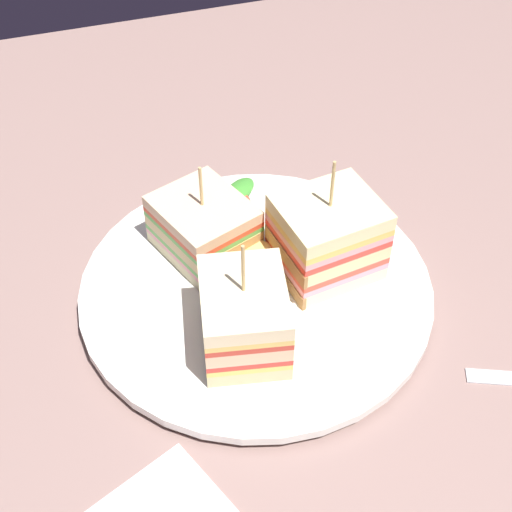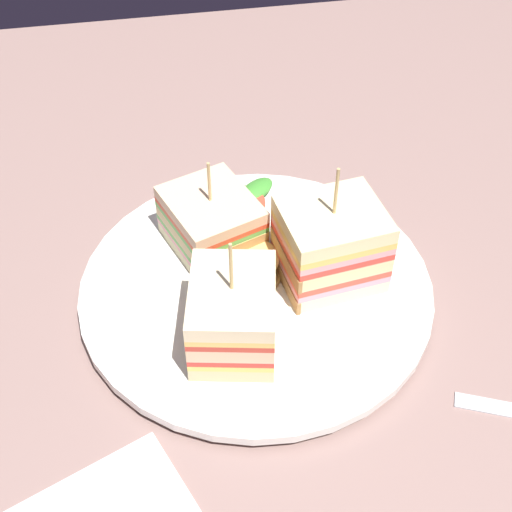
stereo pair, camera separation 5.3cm
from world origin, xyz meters
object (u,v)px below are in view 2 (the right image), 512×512
Objects in this scene: sandwich_wedge_1 at (212,223)px; sandwich_wedge_2 at (233,314)px; plate at (256,288)px; chip_pile at (240,265)px; sandwich_wedge_0 at (331,246)px.

sandwich_wedge_1 is 10.10cm from sandwich_wedge_2.
plate is 2.86× the size of sandwich_wedge_2.
sandwich_wedge_1 is 4.41cm from chip_pile.
sandwich_wedge_0 is 9.85cm from sandwich_wedge_1.
sandwich_wedge_0 is at bearing 38.21° from sandwich_wedge_1.
sandwich_wedge_1 is at bearing 112.06° from chip_pile.
plate is 6.37cm from sandwich_wedge_1.
chip_pile is at bearing 133.41° from plate.
chip_pile reaches higher than plate.
sandwich_wedge_0 reaches higher than chip_pile.
chip_pile is at bearing -2.26° from sandwich_wedge_2.
sandwich_wedge_2 is at bearing -117.04° from plate.
sandwich_wedge_0 is at bearing -10.61° from chip_pile.
sandwich_wedge_0 reaches higher than sandwich_wedge_1.
sandwich_wedge_0 reaches higher than sandwich_wedge_2.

